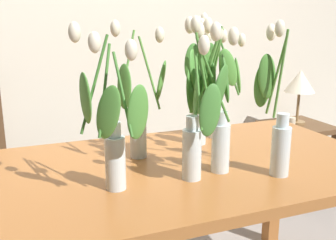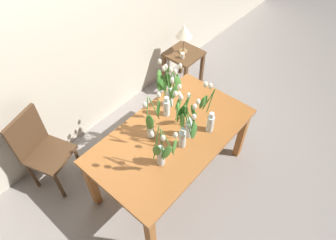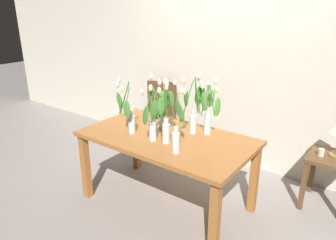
{
  "view_description": "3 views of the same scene",
  "coord_description": "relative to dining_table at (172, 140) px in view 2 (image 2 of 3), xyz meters",
  "views": [
    {
      "loc": [
        -0.59,
        -1.31,
        1.28
      ],
      "look_at": [
        -0.08,
        -0.02,
        0.93
      ],
      "focal_mm": 41.12,
      "sensor_mm": 36.0,
      "label": 1
    },
    {
      "loc": [
        -1.36,
        -1.12,
        2.89
      ],
      "look_at": [
        -0.05,
        0.0,
        0.98
      ],
      "focal_mm": 31.49,
      "sensor_mm": 36.0,
      "label": 2
    },
    {
      "loc": [
        1.63,
        -2.21,
        1.92
      ],
      "look_at": [
        0.03,
        -0.02,
        0.91
      ],
      "focal_mm": 33.99,
      "sensor_mm": 36.0,
      "label": 3
    }
  ],
  "objects": [
    {
      "name": "ground_plane",
      "position": [
        0.0,
        0.0,
        -0.65
      ],
      "size": [
        18.0,
        18.0,
        0.0
      ],
      "primitive_type": "plane",
      "color": "gray"
    },
    {
      "name": "room_wall_rear",
      "position": [
        0.0,
        1.3,
        0.7
      ],
      "size": [
        9.0,
        0.1,
        2.7
      ],
      "primitive_type": "cube",
      "color": "beige",
      "rests_on": "ground"
    },
    {
      "name": "dining_table",
      "position": [
        0.0,
        0.0,
        0.0
      ],
      "size": [
        1.6,
        0.9,
        0.74
      ],
      "color": "#A3602D",
      "rests_on": "ground"
    },
    {
      "name": "tulip_vase_0",
      "position": [
        0.28,
        0.27,
        0.32
      ],
      "size": [
        0.25,
        0.26,
        0.52
      ],
      "color": "silver",
      "rests_on": "dining_table"
    },
    {
      "name": "tulip_vase_1",
      "position": [
        -0.15,
        0.12,
        0.27
      ],
      "size": [
        0.25,
        0.15,
        0.55
      ],
      "color": "silver",
      "rests_on": "dining_table"
    },
    {
      "name": "tulip_vase_2",
      "position": [
        0.05,
        -0.09,
        0.33
      ],
      "size": [
        0.17,
        0.18,
        0.56
      ],
      "color": "silver",
      "rests_on": "dining_table"
    },
    {
      "name": "tulip_vase_3",
      "position": [
        0.26,
        -0.21,
        0.28
      ],
      "size": [
        0.11,
        0.16,
        0.55
      ],
      "color": "silver",
      "rests_on": "dining_table"
    },
    {
      "name": "tulip_vase_4",
      "position": [
        0.17,
        0.21,
        0.34
      ],
      "size": [
        0.16,
        0.26,
        0.58
      ],
      "color": "silver",
      "rests_on": "dining_table"
    },
    {
      "name": "tulip_vase_5",
      "position": [
        -0.01,
        -0.17,
        0.32
      ],
      "size": [
        0.18,
        0.25,
        0.54
      ],
      "color": "silver",
      "rests_on": "dining_table"
    },
    {
      "name": "tulip_vase_6",
      "position": [
        -0.33,
        -0.17,
        0.29
      ],
      "size": [
        0.22,
        0.18,
        0.54
      ],
      "color": "silver",
      "rests_on": "dining_table"
    },
    {
      "name": "dining_chair",
      "position": [
        -0.85,
        0.99,
        -0.12
      ],
      "size": [
        0.5,
        0.5,
        0.93
      ],
      "color": "#4C331E",
      "rests_on": "ground"
    },
    {
      "name": "side_table",
      "position": [
        1.31,
        0.89,
        -0.22
      ],
      "size": [
        0.44,
        0.44,
        0.55
      ],
      "color": "brown",
      "rests_on": "ground"
    },
    {
      "name": "table_lamp",
      "position": [
        1.32,
        0.91,
        0.21
      ],
      "size": [
        0.22,
        0.22,
        0.4
      ],
      "color": "olive",
      "rests_on": "side_table"
    },
    {
      "name": "pillar_candle",
      "position": [
        1.2,
        0.83,
        -0.06
      ],
      "size": [
        0.06,
        0.06,
        0.07
      ],
      "primitive_type": "cylinder",
      "color": "beige",
      "rests_on": "side_table"
    }
  ]
}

